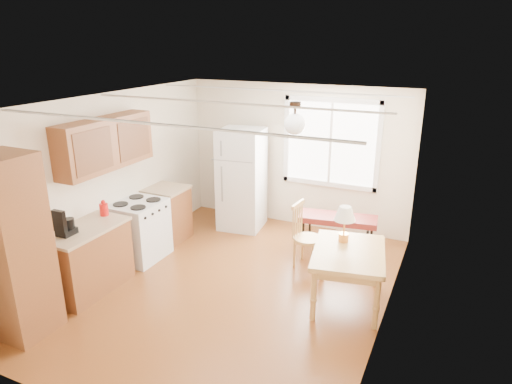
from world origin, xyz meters
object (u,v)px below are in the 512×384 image
Objects in this scene: dining_table at (349,258)px; chair at (302,230)px; bench at (338,220)px; refrigerator at (242,179)px.

chair reaches higher than dining_table.
dining_table is (0.52, -1.47, 0.12)m from bench.
dining_table reaches higher than bench.
dining_table is 1.13m from chair.
bench is at bearing 99.12° from dining_table.
refrigerator is 2.86m from dining_table.
chair is at bearing -39.80° from refrigerator.
chair is at bearing 129.16° from dining_table.
dining_table is at bearing -78.88° from bench.
refrigerator is 1.76m from chair.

